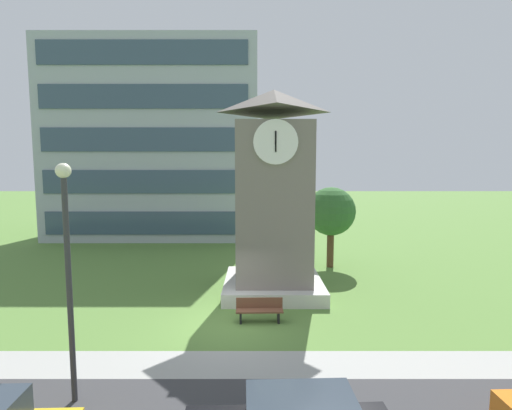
{
  "coord_description": "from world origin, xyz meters",
  "views": [
    {
      "loc": [
        1.0,
        -13.56,
        5.88
      ],
      "look_at": [
        0.9,
        4.81,
        4.04
      ],
      "focal_mm": 26.28,
      "sensor_mm": 36.0,
      "label": 1
    }
  ],
  "objects_px": {
    "clock_tower": "(275,205)",
    "park_bench": "(261,310)",
    "street_lamp": "(70,257)",
    "tree_by_building": "(333,212)"
  },
  "relations": [
    {
      "from": "clock_tower",
      "to": "tree_by_building",
      "type": "bearing_deg",
      "value": 51.05
    },
    {
      "from": "park_bench",
      "to": "tree_by_building",
      "type": "xyz_separation_m",
      "value": [
        4.27,
        7.94,
        2.83
      ]
    },
    {
      "from": "clock_tower",
      "to": "tree_by_building",
      "type": "distance_m",
      "value": 5.77
    },
    {
      "from": "park_bench",
      "to": "tree_by_building",
      "type": "distance_m",
      "value": 9.46
    },
    {
      "from": "park_bench",
      "to": "street_lamp",
      "type": "relative_size",
      "value": 0.3
    },
    {
      "from": "clock_tower",
      "to": "street_lamp",
      "type": "height_order",
      "value": "clock_tower"
    },
    {
      "from": "clock_tower",
      "to": "street_lamp",
      "type": "relative_size",
      "value": 1.57
    },
    {
      "from": "tree_by_building",
      "to": "street_lamp",
      "type": "bearing_deg",
      "value": -124.96
    },
    {
      "from": "clock_tower",
      "to": "park_bench",
      "type": "xyz_separation_m",
      "value": [
        -0.69,
        -3.51,
        -3.71
      ]
    },
    {
      "from": "street_lamp",
      "to": "clock_tower",
      "type": "bearing_deg",
      "value": 57.32
    }
  ]
}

